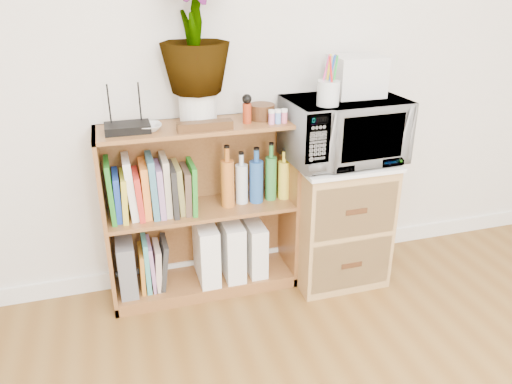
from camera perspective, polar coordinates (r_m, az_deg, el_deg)
name	(u,v)px	position (r m, az deg, el deg)	size (l,w,h in m)	color
skirting_board	(257,257)	(3.05, 0.14, -7.48)	(4.00, 0.02, 0.10)	white
bookshelf	(202,212)	(2.66, -6.23, -2.24)	(1.00, 0.30, 0.95)	brown
wicker_unit	(336,220)	(2.86, 9.11, -3.21)	(0.50, 0.45, 0.70)	#9E7542
microwave	(343,130)	(2.65, 9.94, 7.01)	(0.59, 0.40, 0.33)	silver
pen_cup	(328,93)	(2.45, 8.25, 11.12)	(0.11, 0.11, 0.12)	silver
small_appliance	(356,76)	(2.67, 11.39, 12.88)	(0.26, 0.21, 0.20)	silver
router	(127,128)	(2.43, -14.48, 7.12)	(0.21, 0.14, 0.04)	black
white_bowl	(148,127)	(2.42, -12.25, 7.23)	(0.13, 0.13, 0.03)	silver
plant_pot	(198,108)	(2.49, -6.66, 9.49)	(0.18, 0.18, 0.15)	silver
potted_plant	(194,29)	(2.42, -7.09, 18.00)	(0.33, 0.33, 0.59)	#356D2B
trinket_box	(205,126)	(2.39, -5.86, 7.53)	(0.26, 0.07, 0.04)	#38200F
kokeshi_doll	(247,113)	(2.49, -1.04, 8.98)	(0.04, 0.04, 0.10)	maroon
wooden_bowl	(262,112)	(2.56, 0.67, 9.17)	(0.13, 0.13, 0.08)	#3A2110
paint_jars	(278,117)	(2.49, 2.52, 8.53)	(0.12, 0.04, 0.06)	pink
file_box	(127,265)	(2.75, -14.58, -8.09)	(0.09, 0.24, 0.30)	slate
magazine_holder_left	(206,251)	(2.76, -5.70, -6.74)	(0.11, 0.27, 0.33)	white
magazine_holder_mid	(231,248)	(2.79, -2.82, -6.39)	(0.10, 0.26, 0.33)	white
magazine_holder_right	(254,247)	(2.83, -0.20, -6.27)	(0.09, 0.24, 0.30)	white
cookbooks	(151,189)	(2.56, -11.88, 0.30)	(0.43, 0.20, 0.31)	#20771F
liquor_bottles	(261,175)	(2.66, 0.63, 2.00)	(0.46, 0.07, 0.32)	#BE6623
lower_books	(153,264)	(2.76, -11.74, -8.08)	(0.16, 0.19, 0.29)	#BD7421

